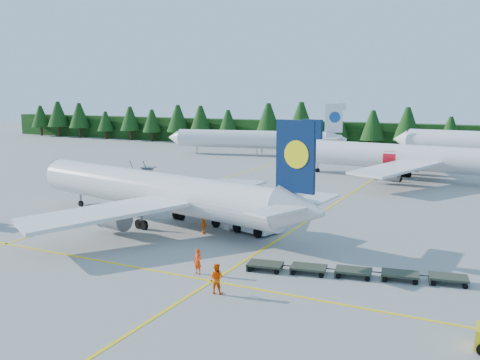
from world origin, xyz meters
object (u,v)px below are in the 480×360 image
at_px(airliner_red, 389,157).
at_px(service_truck, 246,213).
at_px(airstairs, 137,194).
at_px(airliner_navy, 146,190).

xyz_separation_m(airliner_red, service_truck, (-5.59, -36.51, -1.67)).
xyz_separation_m(airstairs, service_truck, (17.48, -6.45, 0.79)).
distance_m(airliner_red, service_truck, 36.97).
bearing_deg(airliner_red, airliner_navy, -107.18).
bearing_deg(airliner_navy, airstairs, 145.13).
bearing_deg(airliner_navy, airliner_red, 79.34).
bearing_deg(airstairs, service_truck, -31.87).
distance_m(airliner_navy, airstairs, 10.89).
distance_m(airliner_red, airstairs, 37.98).
height_order(airliner_red, service_truck, airliner_red).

